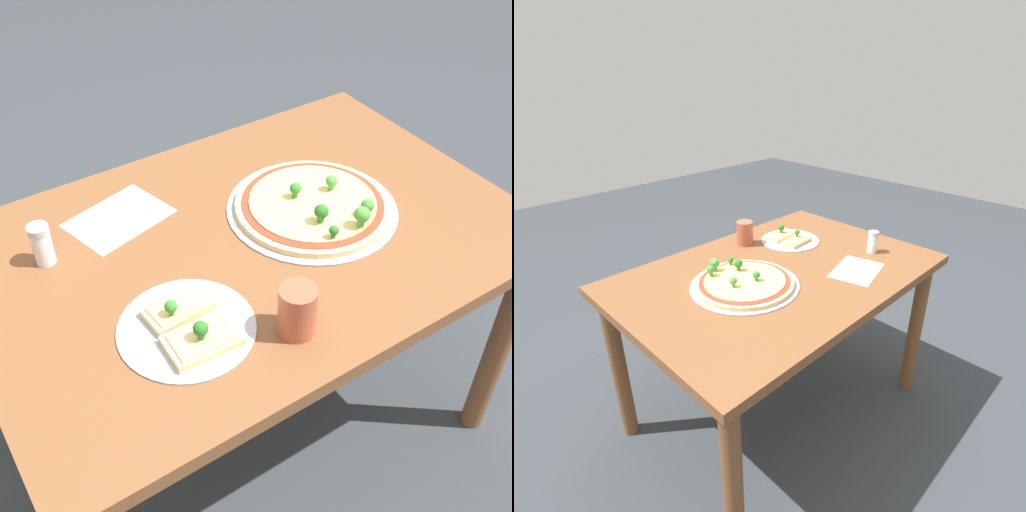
% 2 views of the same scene
% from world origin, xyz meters
% --- Properties ---
extents(ground_plane, '(8.00, 8.00, 0.00)m').
position_xyz_m(ground_plane, '(0.00, 0.00, 0.00)').
color(ground_plane, '#33383D').
extents(dining_table, '(1.20, 0.82, 0.71)m').
position_xyz_m(dining_table, '(0.00, 0.00, 0.61)').
color(dining_table, brown).
rests_on(dining_table, ground_plane).
extents(pizza_tray_whole, '(0.39, 0.39, 0.07)m').
position_xyz_m(pizza_tray_whole, '(0.17, -0.01, 0.72)').
color(pizza_tray_whole, '#A3A3A8').
rests_on(pizza_tray_whole, dining_table).
extents(pizza_tray_slice, '(0.26, 0.26, 0.06)m').
position_xyz_m(pizza_tray_slice, '(-0.24, -0.17, 0.72)').
color(pizza_tray_slice, '#A3A3A8').
rests_on(pizza_tray_slice, dining_table).
extents(drinking_cup, '(0.07, 0.07, 0.10)m').
position_xyz_m(drinking_cup, '(-0.08, -0.28, 0.76)').
color(drinking_cup, '#AD5138').
rests_on(drinking_cup, dining_table).
extents(condiment_shaker, '(0.04, 0.04, 0.09)m').
position_xyz_m(condiment_shaker, '(-0.40, 0.16, 0.76)').
color(condiment_shaker, silver).
rests_on(condiment_shaker, dining_table).
extents(paper_menu, '(0.25, 0.21, 0.00)m').
position_xyz_m(paper_menu, '(-0.21, 0.21, 0.71)').
color(paper_menu, white).
rests_on(paper_menu, dining_table).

